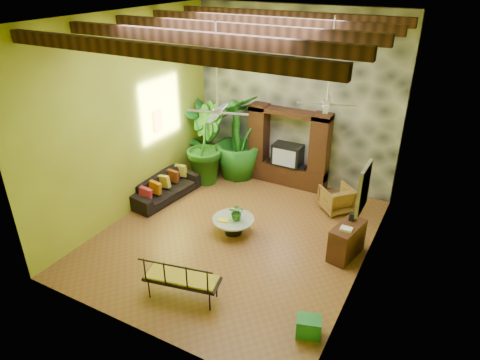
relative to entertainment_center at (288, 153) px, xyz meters
The scene contains 23 objects.
ground 3.28m from the entertainment_center, 90.00° to the right, with size 7.00×7.00×0.00m, color brown.
ceiling 5.11m from the entertainment_center, 90.00° to the right, with size 6.00×7.00×0.02m, color silver.
back_wall 1.58m from the entertainment_center, 90.00° to the left, with size 6.00×0.02×5.00m, color olive.
left_wall 4.60m from the entertainment_center, 133.73° to the right, with size 0.02×7.00×5.00m, color olive.
right_wall 4.60m from the entertainment_center, 46.27° to the right, with size 0.02×7.00×5.00m, color olive.
stone_accent_wall 1.56m from the entertainment_center, 90.00° to the left, with size 5.98×0.10×4.98m, color #34363B.
ceiling_beams 4.94m from the entertainment_center, 90.00° to the right, with size 5.95×5.36×0.22m.
entertainment_center is the anchor object (origin of this frame).
ceiling_fan_front 4.30m from the entertainment_center, 93.24° to the right, with size 1.28×1.28×1.86m.
ceiling_fan_back 3.50m from the entertainment_center, 50.43° to the right, with size 1.28×1.28×1.86m.
wall_art_mask 3.82m from the entertainment_center, 144.18° to the right, with size 0.06×0.32×0.55m, color gold.
wall_art_painting 4.95m from the entertainment_center, 51.61° to the right, with size 0.06×0.70×0.90m, color navy.
sofa 3.68m from the entertainment_center, 137.04° to the right, with size 2.18×0.85×0.64m, color black.
wicker_armchair 2.08m from the entertainment_center, 26.00° to the right, with size 0.74×0.77×0.70m, color olive.
tall_plant_a 2.68m from the entertainment_center, behind, with size 1.19×0.80×2.25m, color #17571C.
tall_plant_b 2.47m from the entertainment_center, 156.26° to the right, with size 1.29×1.04×2.35m, color #1E5717.
tall_plant_c 1.57m from the entertainment_center, behind, with size 1.44×1.44×2.56m, color #1F691B.
coffee_table 3.18m from the entertainment_center, 91.81° to the right, with size 1.02×1.02×0.40m.
centerpiece_plant 3.12m from the entertainment_center, 89.92° to the right, with size 0.38×0.33×0.42m, color #266219.
yellow_tray 3.35m from the entertainment_center, 94.61° to the right, with size 0.25×0.18×0.03m, color yellow.
iron_bench 5.65m from the entertainment_center, 88.61° to the right, with size 1.56×0.84×0.57m.
side_console 3.78m from the entertainment_center, 46.41° to the right, with size 0.45×0.99×0.79m, color #3B1D12.
green_bin 5.98m from the entertainment_center, 63.43° to the right, with size 0.43×0.32×0.38m, color #1C691E.
Camera 1 is at (4.22, -7.62, 5.93)m, focal length 32.00 mm.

